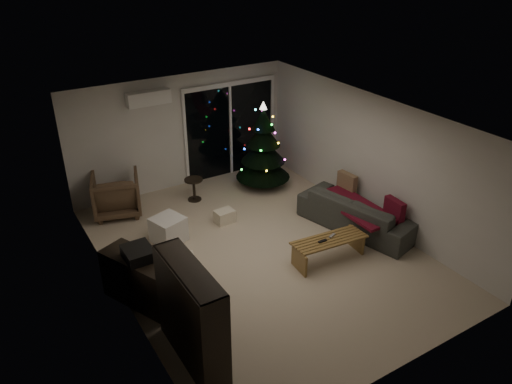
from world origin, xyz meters
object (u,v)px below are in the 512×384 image
Objects in this scene: sofa at (358,212)px; coffee_table at (329,249)px; bookshelf at (179,319)px; media_cabinet at (142,280)px; christmas_tree at (263,145)px; armchair at (116,194)px.

sofa is 1.28m from coffee_table.
bookshelf is 1.10× the size of coffee_table.
media_cabinet is 3.21m from coffee_table.
armchair is at bearing 171.64° from christmas_tree.
christmas_tree is (3.73, 3.90, 0.26)m from bookshelf.
armchair is 0.40× the size of sofa.
bookshelf is 5.40m from christmas_tree.
coffee_table is (2.61, -3.53, -0.22)m from armchair.
coffee_table is at bearing -100.73° from christmas_tree.
bookshelf is 1.12× the size of media_cabinet.
bookshelf reaches higher than armchair.
bookshelf reaches higher than media_cabinet.
christmas_tree is at bearing 9.32° from media_cabinet.
sofa is (4.30, 1.38, -0.38)m from bookshelf.
bookshelf is 3.29m from coffee_table.
christmas_tree is at bearing -1.41° from sofa.
bookshelf is 4.53m from sofa.
media_cabinet is 0.98× the size of coffee_table.
media_cabinet is at bearing -146.66° from christmas_tree.
sofa is at bearing 158.69° from armchair.
sofa is 1.76× the size of coffee_table.
christmas_tree is at bearing -171.29° from armchair.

